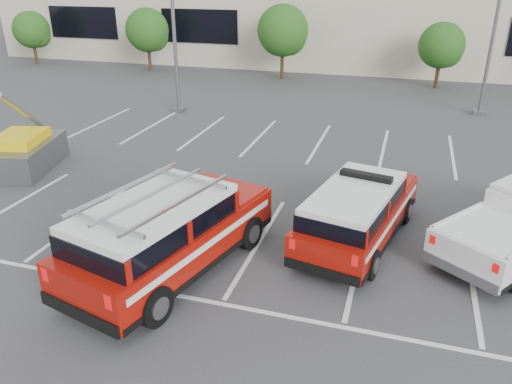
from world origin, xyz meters
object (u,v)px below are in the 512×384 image
at_px(tree_far_left, 33,31).
at_px(light_pole_left, 172,7).
at_px(tree_mid_right, 443,47).
at_px(light_pole_mid, 498,7).
at_px(tree_left, 149,32).
at_px(ladder_suv, 169,239).
at_px(tree_mid_left, 284,32).
at_px(utility_rig, 19,154).
at_px(fire_chief_suv, 358,216).

height_order(tree_far_left, light_pole_left, light_pole_left).
xyz_separation_m(tree_mid_right, light_pole_mid, (1.91, -6.05, 2.68)).
distance_m(tree_left, ladder_suv, 27.47).
xyz_separation_m(tree_mid_left, light_pole_mid, (11.91, -6.05, 2.14)).
bearing_deg(ladder_suv, light_pole_mid, 78.39).
xyz_separation_m(light_pole_mid, utility_rig, (-17.02, -13.37, -4.58)).
height_order(tree_left, utility_rig, tree_left).
bearing_deg(fire_chief_suv, tree_mid_left, 121.34).
distance_m(tree_far_left, fire_chief_suv, 34.67).
height_order(tree_mid_right, ladder_suv, tree_mid_right).
relative_size(tree_mid_right, light_pole_mid, 0.39).
bearing_deg(ladder_suv, tree_mid_right, 88.44).
relative_size(tree_far_left, tree_mid_right, 1.00).
relative_size(light_pole_mid, utility_rig, 2.54).
xyz_separation_m(tree_mid_left, fire_chief_suv, (7.42, -21.15, -2.29)).
bearing_deg(light_pole_mid, tree_mid_right, 107.52).
bearing_deg(tree_mid_left, light_pole_mid, -26.92).
bearing_deg(tree_left, tree_mid_left, 0.00).
bearing_deg(tree_mid_left, light_pole_left, -107.10).
height_order(tree_left, tree_mid_left, tree_mid_left).
height_order(light_pole_mid, utility_rig, light_pole_mid).
bearing_deg(light_pole_left, ladder_suv, -65.61).
distance_m(light_pole_mid, fire_chief_suv, 16.37).
relative_size(tree_mid_left, ladder_suv, 0.79).
height_order(tree_far_left, utility_rig, tree_far_left).
bearing_deg(utility_rig, tree_far_left, 112.63).
distance_m(tree_mid_right, utility_rig, 24.68).
distance_m(tree_mid_left, light_pole_left, 10.73).
distance_m(tree_left, utility_rig, 20.14).
relative_size(tree_left, tree_mid_right, 1.11).
xyz_separation_m(light_pole_left, ladder_suv, (6.33, -13.95, -4.28)).
distance_m(tree_mid_right, light_pole_left, 16.72).
xyz_separation_m(tree_left, ladder_suv, (13.24, -24.00, -1.86)).
relative_size(tree_left, ladder_suv, 0.72).
bearing_deg(tree_far_left, fire_chief_suv, -37.65).
height_order(tree_mid_left, light_pole_mid, light_pole_mid).
xyz_separation_m(tree_left, light_pole_mid, (21.91, -6.05, 2.41)).
bearing_deg(tree_left, ladder_suv, -61.12).
bearing_deg(utility_rig, tree_left, 89.28).
height_order(tree_mid_right, light_pole_mid, light_pole_mid).
height_order(tree_mid_left, utility_rig, tree_mid_left).
height_order(light_pole_mid, ladder_suv, light_pole_mid).
xyz_separation_m(tree_far_left, ladder_suv, (23.24, -24.00, -1.60)).
height_order(tree_left, tree_mid_right, tree_left).
relative_size(tree_mid_right, fire_chief_suv, 0.72).
distance_m(tree_mid_right, light_pole_mid, 6.88).
relative_size(ladder_suv, utility_rig, 1.52).
bearing_deg(tree_mid_right, utility_rig, -127.89).
bearing_deg(light_pole_mid, tree_left, 164.57).
bearing_deg(fire_chief_suv, tree_far_left, 154.37).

